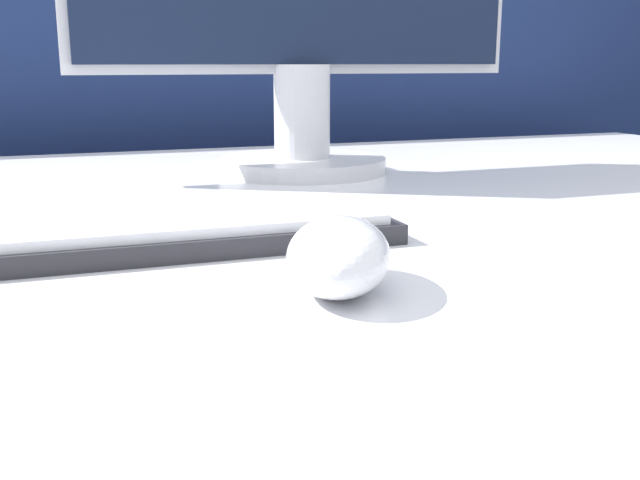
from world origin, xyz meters
TOP-DOWN VIEW (x-y plane):
  - partition_panel at (0.00, 0.68)m, footprint 5.00×0.03m
  - computer_mouse_near at (0.02, -0.29)m, footprint 0.11×0.13m
  - keyboard at (-0.09, -0.13)m, footprint 0.41×0.12m

SIDE VIEW (x-z plane):
  - partition_panel at x=0.00m, z-range 0.00..1.02m
  - keyboard at x=-0.09m, z-range 0.73..0.75m
  - computer_mouse_near at x=0.02m, z-range 0.73..0.78m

